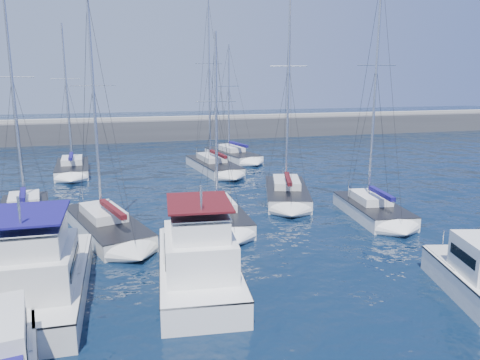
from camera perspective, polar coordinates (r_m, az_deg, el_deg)
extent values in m
plane|color=black|center=(23.03, -1.02, -11.78)|extent=(220.00, 220.00, 0.00)
cube|color=#424244|center=(73.03, -11.14, 5.64)|extent=(160.00, 6.00, 4.00)
cube|color=gray|center=(72.81, -11.21, 7.35)|extent=(160.00, 1.20, 0.50)
cube|color=silver|center=(22.55, -22.98, -12.28)|extent=(3.83, 9.66, 1.60)
cube|color=#262628|center=(22.26, -23.15, -10.52)|extent=(3.91, 9.66, 0.08)
cube|color=silver|center=(20.87, -23.82, -9.60)|extent=(3.20, 4.50, 1.60)
cube|color=black|center=(20.85, -23.84, -9.40)|extent=(3.24, 3.61, 0.45)
cube|color=silver|center=(20.27, -24.23, -6.53)|extent=(2.55, 3.16, 0.90)
cube|color=#140F5C|center=(19.99, -24.48, -3.81)|extent=(2.87, 3.61, 0.08)
cube|color=white|center=(22.49, -5.15, -11.35)|extent=(4.36, 9.63, 1.60)
cube|color=#262628|center=(22.20, -5.19, -9.57)|extent=(4.43, 9.63, 0.08)
cube|color=white|center=(20.83, -4.98, -8.58)|extent=(3.36, 4.59, 1.60)
cube|color=black|center=(20.80, -4.99, -8.37)|extent=(3.33, 3.74, 0.45)
cube|color=white|center=(20.22, -5.00, -5.47)|extent=(2.64, 3.24, 0.90)
cube|color=#440D12|center=(19.94, -5.06, -2.74)|extent=(2.98, 3.70, 0.08)
cube|color=white|center=(23.69, 26.50, -11.41)|extent=(3.60, 6.13, 1.60)
cube|color=#262628|center=(23.41, 26.68, -9.72)|extent=(3.65, 6.14, 0.08)
cube|color=white|center=(35.15, -24.70, -3.79)|extent=(3.93, 7.39, 1.30)
cube|color=#262628|center=(34.99, -24.79, -2.80)|extent=(3.99, 7.40, 0.06)
cube|color=white|center=(35.34, -24.82, -2.12)|extent=(2.35, 3.32, 0.55)
cylinder|color=silver|center=(34.66, -25.86, 9.03)|extent=(0.18, 0.18, 13.32)
cylinder|color=silver|center=(33.76, -24.96, -1.82)|extent=(0.60, 3.51, 0.12)
cube|color=#140F5C|center=(33.63, -24.99, -1.61)|extent=(0.78, 3.19, 0.28)
cube|color=silver|center=(30.01, -15.95, -5.78)|extent=(5.56, 9.60, 1.30)
cube|color=#262628|center=(29.83, -16.02, -4.63)|extent=(5.61, 9.61, 0.06)
cube|color=silver|center=(30.26, -16.37, -3.77)|extent=(3.04, 4.39, 0.55)
cylinder|color=silver|center=(29.51, -17.33, 8.51)|extent=(0.18, 0.18, 12.50)
cylinder|color=silver|center=(28.32, -15.33, -3.67)|extent=(1.46, 4.39, 0.12)
cube|color=#440D12|center=(28.19, -15.29, -3.42)|extent=(1.55, 4.02, 0.28)
cube|color=white|center=(30.90, -2.52, -4.77)|extent=(3.04, 7.59, 1.30)
cube|color=#262628|center=(30.72, -2.54, -3.64)|extent=(3.10, 7.59, 0.06)
cube|color=white|center=(31.08, -2.72, -2.84)|extent=(1.95, 3.33, 0.55)
cylinder|color=silver|center=(30.36, -2.93, 7.52)|extent=(0.18, 0.18, 10.77)
cylinder|color=silver|center=(29.42, -2.11, -2.61)|extent=(0.19, 3.77, 0.12)
cube|color=#140F5C|center=(29.29, -2.07, -2.38)|extent=(0.42, 3.40, 0.28)
cube|color=silver|center=(37.03, 5.70, -1.89)|extent=(5.51, 9.17, 1.30)
cube|color=#262628|center=(36.88, 5.72, -0.94)|extent=(5.57, 9.18, 0.06)
cube|color=silver|center=(37.33, 5.67, -0.27)|extent=(3.04, 4.20, 0.55)
cylinder|color=silver|center=(36.74, 5.90, 11.36)|extent=(0.18, 0.18, 14.64)
cylinder|color=silver|center=(35.42, 5.88, -0.06)|extent=(1.39, 4.16, 0.12)
cube|color=#440D12|center=(35.29, 5.90, 0.15)|extent=(1.48, 3.82, 0.28)
cube|color=white|center=(33.58, 15.81, -3.83)|extent=(3.79, 7.62, 1.30)
cube|color=#262628|center=(33.41, 15.88, -2.79)|extent=(3.85, 7.63, 0.06)
cube|color=white|center=(33.73, 15.59, -2.06)|extent=(2.29, 3.40, 0.55)
cylinder|color=silver|center=(32.97, 16.16, 10.76)|extent=(0.18, 0.18, 14.58)
cylinder|color=silver|center=(32.24, 16.78, -1.80)|extent=(0.52, 3.66, 0.12)
cube|color=#140F5C|center=(32.11, 16.87, -1.58)|extent=(0.71, 3.32, 0.28)
cube|color=white|center=(49.56, -19.74, 1.12)|extent=(3.37, 8.41, 1.30)
cube|color=#262628|center=(49.45, -19.79, 1.83)|extent=(3.43, 8.41, 0.06)
cube|color=white|center=(49.90, -19.80, 2.30)|extent=(2.11, 3.71, 0.55)
cylinder|color=silver|center=(49.55, -20.37, 9.99)|extent=(0.18, 0.18, 12.98)
cylinder|color=silver|center=(48.08, -19.91, 2.59)|extent=(0.31, 4.14, 0.12)
cube|color=#140F5C|center=(47.96, -19.92, 2.75)|extent=(0.52, 3.74, 0.28)
cube|color=silver|center=(48.12, -3.27, 1.52)|extent=(4.27, 9.86, 1.30)
cube|color=#262628|center=(48.00, -3.28, 2.25)|extent=(4.33, 9.86, 0.06)
cube|color=silver|center=(48.50, -3.52, 2.74)|extent=(2.52, 4.39, 0.55)
cylinder|color=silver|center=(48.14, -3.79, 12.14)|extent=(0.18, 0.18, 15.45)
cylinder|color=silver|center=(46.52, -2.71, 3.02)|extent=(0.72, 4.75, 0.12)
cube|color=#440D12|center=(46.41, -2.67, 3.18)|extent=(0.88, 4.30, 0.28)
cube|color=white|center=(54.53, -0.91, 2.84)|extent=(5.01, 9.29, 1.30)
cube|color=#262628|center=(54.43, -0.92, 3.50)|extent=(5.07, 9.31, 0.06)
cube|color=white|center=(54.86, -1.19, 3.91)|extent=(2.81, 4.22, 0.55)
cylinder|color=silver|center=(54.58, -1.38, 10.15)|extent=(0.18, 0.18, 11.53)
cylinder|color=silver|center=(53.14, -0.25, 4.23)|extent=(1.16, 4.32, 0.12)
cube|color=#140F5C|center=(53.04, -0.19, 4.37)|extent=(1.28, 3.95, 0.28)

